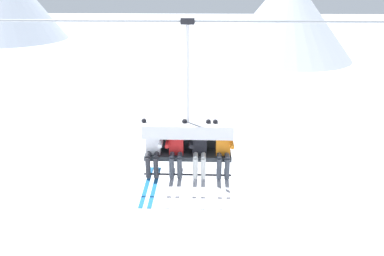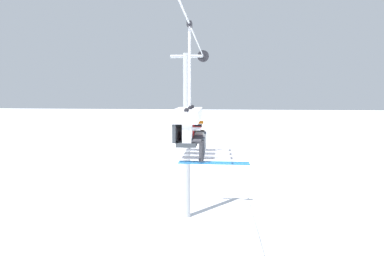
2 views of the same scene
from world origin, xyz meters
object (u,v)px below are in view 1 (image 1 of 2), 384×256
at_px(skier_white, 152,148).
at_px(skier_orange, 223,149).
at_px(skier_red, 176,148).
at_px(skier_black, 200,149).
at_px(chairlift_chair, 188,132).

xyz_separation_m(skier_white, skier_orange, (1.58, 0.00, 0.00)).
xyz_separation_m(skier_red, skier_black, (0.53, 0.00, 0.00)).
relative_size(chairlift_chair, skier_red, 1.98).
bearing_deg(skier_black, skier_white, 180.00).
distance_m(chairlift_chair, skier_orange, 0.87).
xyz_separation_m(chairlift_chair, skier_orange, (0.78, -0.21, -0.30)).
bearing_deg(skier_orange, skier_black, 180.00).
bearing_deg(skier_orange, skier_red, 180.00).
relative_size(skier_white, skier_black, 1.00).
relative_size(skier_white, skier_red, 1.00).
height_order(chairlift_chair, skier_red, chairlift_chair).
bearing_deg(skier_black, skier_orange, 0.00).
bearing_deg(skier_red, skier_orange, 0.00).
height_order(chairlift_chair, skier_white, chairlift_chair).
xyz_separation_m(chairlift_chair, skier_white, (-0.79, -0.21, -0.30)).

